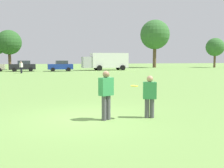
% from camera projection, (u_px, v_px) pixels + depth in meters
% --- Properties ---
extents(ground_plane, '(198.72, 198.72, 0.00)m').
position_uv_depth(ground_plane, '(86.00, 118.00, 9.13)').
color(ground_plane, '#6B9347').
extents(player_thrower, '(0.54, 0.44, 1.71)m').
position_uv_depth(player_thrower, '(106.00, 92.00, 8.74)').
color(player_thrower, '#4C4C51').
rests_on(player_thrower, ground).
extents(player_defender, '(0.52, 0.39, 1.53)m').
position_uv_depth(player_defender, '(150.00, 94.00, 9.08)').
color(player_defender, '#4C4C51').
rests_on(player_defender, ground).
extents(frisbee, '(0.27, 0.27, 0.04)m').
position_uv_depth(frisbee, '(134.00, 86.00, 8.86)').
color(frisbee, yellow).
extents(parked_car_mid_right, '(4.26, 2.34, 1.82)m').
position_uv_depth(parked_car_mid_right, '(23.00, 66.00, 43.03)').
color(parked_car_mid_right, black).
rests_on(parked_car_mid_right, ground).
extents(parked_car_near_right, '(4.26, 2.34, 1.82)m').
position_uv_depth(parked_car_near_right, '(61.00, 66.00, 43.47)').
color(parked_car_near_right, navy).
rests_on(parked_car_near_right, ground).
extents(box_truck, '(8.58, 3.22, 3.18)m').
position_uv_depth(box_truck, '(106.00, 61.00, 47.33)').
color(box_truck, white).
rests_on(box_truck, ground).
extents(bystander_sideline_watcher, '(0.46, 0.55, 1.72)m').
position_uv_depth(bystander_sideline_watcher, '(21.00, 67.00, 37.09)').
color(bystander_sideline_watcher, black).
rests_on(bystander_sideline_watcher, ground).
extents(tree_east_oak, '(4.66, 4.66, 7.57)m').
position_uv_depth(tree_east_oak, '(9.00, 42.00, 48.21)').
color(tree_east_oak, brown).
rests_on(tree_east_oak, ground).
extents(tree_far_east_pine, '(7.02, 7.02, 11.41)m').
position_uv_depth(tree_far_east_pine, '(155.00, 35.00, 60.81)').
color(tree_far_east_pine, brown).
rests_on(tree_far_east_pine, ground).
extents(tree_far_west_pine, '(4.41, 4.41, 7.16)m').
position_uv_depth(tree_far_west_pine, '(215.00, 47.00, 61.48)').
color(tree_far_west_pine, brown).
rests_on(tree_far_west_pine, ground).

